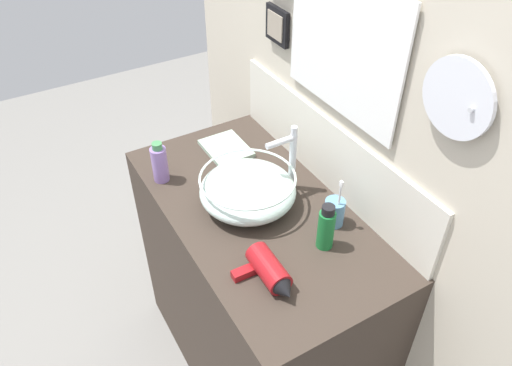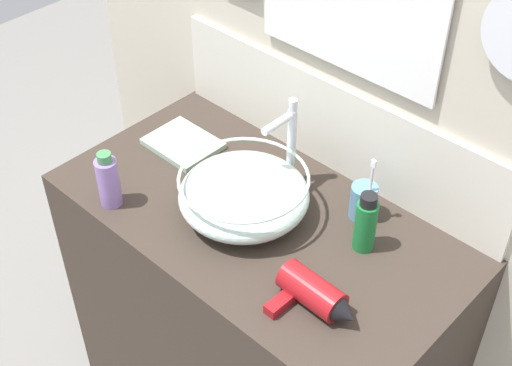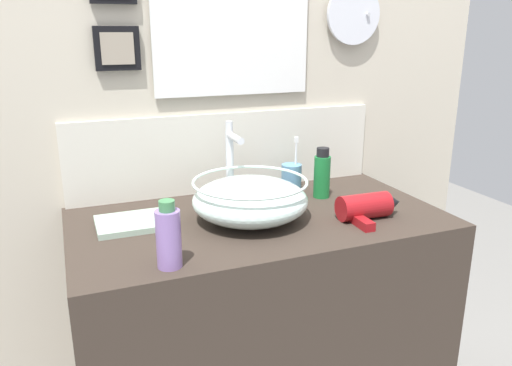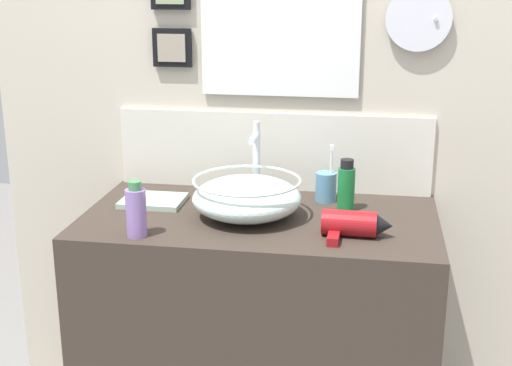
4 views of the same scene
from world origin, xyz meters
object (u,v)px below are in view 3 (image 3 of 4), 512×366
(hair_drier, at_px, (369,207))
(spray_bottle, at_px, (322,174))
(faucet, at_px, (231,157))
(toothbrush_cup, at_px, (292,178))
(lotion_bottle, at_px, (169,237))
(hand_towel, at_px, (132,223))
(glass_bowl_sink, at_px, (250,199))

(hair_drier, relative_size, spray_bottle, 1.21)
(faucet, height_order, spray_bottle, faucet)
(faucet, relative_size, spray_bottle, 1.57)
(toothbrush_cup, bearing_deg, lotion_bottle, -141.14)
(hand_towel, bearing_deg, lotion_bottle, -81.43)
(glass_bowl_sink, xyz_separation_m, toothbrush_cup, (0.22, 0.19, -0.01))
(glass_bowl_sink, distance_m, spray_bottle, 0.30)
(faucet, distance_m, lotion_bottle, 0.45)
(toothbrush_cup, bearing_deg, faucet, -171.93)
(lotion_bottle, xyz_separation_m, spray_bottle, (0.55, 0.31, 0.00))
(toothbrush_cup, distance_m, lotion_bottle, 0.62)
(faucet, relative_size, hair_drier, 1.30)
(spray_bottle, distance_m, hand_towel, 0.59)
(spray_bottle, bearing_deg, hand_towel, -177.25)
(faucet, height_order, hair_drier, faucet)
(glass_bowl_sink, xyz_separation_m, hair_drier, (0.31, -0.11, -0.03))
(lotion_bottle, bearing_deg, faucet, 53.33)
(lotion_bottle, bearing_deg, toothbrush_cup, 38.86)
(hair_drier, distance_m, spray_bottle, 0.22)
(toothbrush_cup, height_order, lotion_bottle, toothbrush_cup)
(spray_bottle, bearing_deg, faucet, 169.48)
(spray_bottle, height_order, hand_towel, spray_bottle)
(glass_bowl_sink, height_order, hand_towel, glass_bowl_sink)
(lotion_bottle, distance_m, hand_towel, 0.29)
(spray_bottle, xyz_separation_m, hand_towel, (-0.59, -0.03, -0.07))
(hair_drier, distance_m, hand_towel, 0.65)
(faucet, xyz_separation_m, hand_towel, (-0.31, -0.08, -0.13))
(toothbrush_cup, height_order, hand_towel, toothbrush_cup)
(hair_drier, xyz_separation_m, hand_towel, (-0.62, 0.19, -0.03))
(faucet, xyz_separation_m, toothbrush_cup, (0.22, 0.03, -0.10))
(glass_bowl_sink, distance_m, lotion_bottle, 0.33)
(glass_bowl_sink, height_order, lotion_bottle, lotion_bottle)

